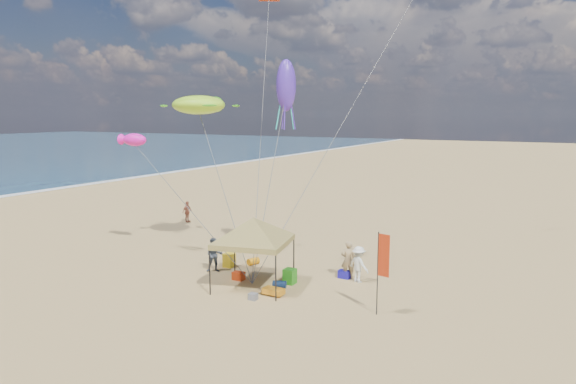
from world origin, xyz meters
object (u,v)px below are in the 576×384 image
object	(u,v)px
canopy_tent	(253,220)
cooler_blue	(344,274)
person_far_a	(187,212)
feather_flag	(382,261)
beach_cart	(274,291)
person_near_b	(214,255)
person_near_c	(359,264)
cooler_red	(239,276)
person_near_a	(348,260)
chair_yellow	(229,260)
chair_green	(290,276)

from	to	relation	value
canopy_tent	cooler_blue	world-z (taller)	canopy_tent
person_far_a	cooler_blue	bearing A→B (deg)	-112.05
canopy_tent	feather_flag	size ratio (longest dim) A/B	1.76
canopy_tent	beach_cart	bearing A→B (deg)	-22.12
canopy_tent	beach_cart	world-z (taller)	canopy_tent
person_near_b	person_near_c	world-z (taller)	person_near_b
beach_cart	person_far_a	size ratio (longest dim) A/B	0.59
cooler_red	person_near_b	size ratio (longest dim) A/B	0.32
beach_cart	person_near_a	bearing A→B (deg)	62.96
cooler_red	person_far_a	size ratio (longest dim) A/B	0.35
canopy_tent	person_near_c	bearing A→B (deg)	36.68
feather_flag	beach_cart	size ratio (longest dim) A/B	3.67
chair_yellow	person_near_b	distance (m)	1.14
person_near_a	beach_cart	bearing A→B (deg)	30.82
cooler_blue	chair_green	bearing A→B (deg)	-133.56
canopy_tent	person_near_b	xyz separation A→B (m)	(-2.94, 1.00, -2.22)
person_near_a	person_far_a	bearing A→B (deg)	-55.41
canopy_tent	chair_yellow	world-z (taller)	canopy_tent
feather_flag	person_far_a	world-z (taller)	feather_flag
canopy_tent	chair_yellow	bearing A→B (deg)	144.17
person_near_a	person_near_c	xyz separation A→B (m)	(0.64, -0.26, -0.06)
beach_cart	person_near_c	bearing A→B (deg)	53.73
person_near_c	person_near_b	bearing A→B (deg)	37.56
beach_cart	person_far_a	world-z (taller)	person_far_a
person_near_c	cooler_blue	bearing A→B (deg)	5.24
person_far_a	chair_yellow	bearing A→B (deg)	-128.58
chair_green	canopy_tent	bearing A→B (deg)	-135.99
person_near_a	person_near_b	world-z (taller)	person_near_a
person_near_a	cooler_red	bearing A→B (deg)	-1.06
cooler_blue	chair_yellow	bearing A→B (deg)	-168.94
person_near_c	person_near_a	bearing A→B (deg)	0.07
cooler_red	canopy_tent	bearing A→B (deg)	-22.93
feather_flag	person_near_c	xyz separation A→B (m)	(-2.23, 3.39, -1.34)
canopy_tent	cooler_red	xyz separation A→B (m)	(-1.17, 0.49, -2.89)
chair_green	person_near_c	xyz separation A→B (m)	(2.69, 1.74, 0.50)
cooler_blue	person_far_a	bearing A→B (deg)	156.45
cooler_blue	person_far_a	world-z (taller)	person_far_a
beach_cart	person_far_a	distance (m)	16.77
feather_flag	person_near_b	distance (m)	9.29
cooler_red	person_near_c	distance (m)	5.66
chair_green	chair_yellow	world-z (taller)	same
cooler_red	person_near_a	distance (m)	5.22
cooler_blue	chair_yellow	world-z (taller)	chair_yellow
person_near_c	chair_green	bearing A→B (deg)	54.79
cooler_red	person_near_c	world-z (taller)	person_near_c
chair_yellow	beach_cart	xyz separation A→B (m)	(4.14, -2.56, -0.15)
cooler_red	beach_cart	world-z (taller)	cooler_red
cooler_blue	beach_cart	bearing A→B (deg)	-115.05
canopy_tent	person_far_a	xyz separation A→B (m)	(-11.91, 9.69, -2.31)
chair_green	person_near_b	xyz separation A→B (m)	(-4.15, -0.18, 0.50)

